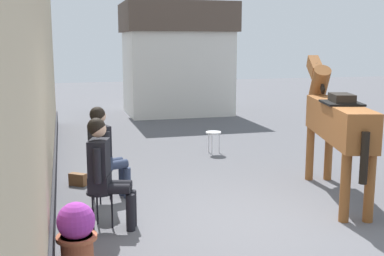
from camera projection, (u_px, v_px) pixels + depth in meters
name	position (u px, v px, depth m)	size (l,w,h in m)	color
ground_plane	(188.00, 166.00, 9.01)	(40.00, 40.00, 0.00)	#56565B
pub_facade_wall	(37.00, 97.00, 6.66)	(0.34, 14.00, 3.40)	#CCB793
distant_cottage	(177.00, 58.00, 15.44)	(3.40, 2.60, 3.50)	silver
seated_visitor_near	(105.00, 168.00, 5.86)	(0.61, 0.48, 1.39)	black
seated_visitor_far	(104.00, 149.00, 6.91)	(0.61, 0.49, 1.39)	black
saddled_horse_center	(336.00, 120.00, 7.09)	(1.08, 2.92, 2.06)	brown
flower_planter_far	(76.00, 231.00, 5.05)	(0.43, 0.43, 0.64)	#A85638
spare_stool_white	(213.00, 135.00, 9.94)	(0.32, 0.32, 0.46)	white
satchel_bag	(78.00, 179.00, 7.76)	(0.28, 0.12, 0.20)	brown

